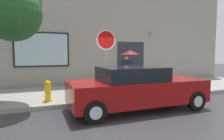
% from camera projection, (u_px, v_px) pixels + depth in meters
% --- Properties ---
extents(ground_plane, '(60.00, 60.00, 0.00)m').
position_uv_depth(ground_plane, '(123.00, 111.00, 6.42)').
color(ground_plane, '#333338').
extents(sidewalk, '(20.00, 4.00, 0.15)m').
position_uv_depth(sidewalk, '(97.00, 92.00, 9.20)').
color(sidewalk, gray).
rests_on(sidewalk, ground).
extents(building_facade, '(20.00, 0.67, 7.00)m').
position_uv_depth(building_facade, '(84.00, 26.00, 11.24)').
color(building_facade, '#9E998E').
rests_on(building_facade, ground).
extents(parked_car, '(4.56, 1.91, 1.44)m').
position_uv_depth(parked_car, '(136.00, 88.00, 6.58)').
color(parked_car, maroon).
rests_on(parked_car, ground).
extents(fire_hydrant, '(0.30, 0.44, 0.76)m').
position_uv_depth(fire_hydrant, '(48.00, 91.00, 7.12)').
color(fire_hydrant, yellow).
rests_on(fire_hydrant, sidewalk).
extents(pedestrian_with_umbrella, '(1.02, 1.02, 1.90)m').
position_uv_depth(pedestrian_with_umbrella, '(129.00, 58.00, 10.08)').
color(pedestrian_with_umbrella, black).
rests_on(pedestrian_with_umbrella, sidewalk).
extents(stop_sign, '(0.76, 0.10, 2.62)m').
position_uv_depth(stop_sign, '(106.00, 50.00, 7.47)').
color(stop_sign, gray).
rests_on(stop_sign, sidewalk).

